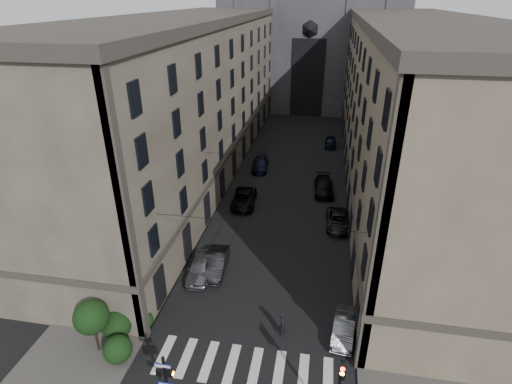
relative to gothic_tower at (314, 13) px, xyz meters
The scene contains 18 objects.
sidewalk_left 44.07m from the gothic_tower, 105.08° to the right, with size 7.00×80.00×0.15m, color #383533.
sidewalk_right 44.07m from the gothic_tower, 74.92° to the right, with size 7.00×80.00×0.15m, color #383533.
zebra_crossing 72.18m from the gothic_tower, 90.00° to the right, with size 11.00×3.20×0.01m, color beige.
building_left 42.07m from the gothic_tower, 109.04° to the right, with size 13.60×60.60×18.85m.
building_right 42.07m from the gothic_tower, 70.96° to the right, with size 13.60×60.60×18.85m.
gothic_tower is the anchor object (origin of this frame).
pedestrian_signal_left 75.15m from the gothic_tower, 92.74° to the right, with size 1.02×0.38×4.00m.
shrub_cluster 72.29m from the gothic_tower, 97.11° to the right, with size 3.90×4.40×3.90m.
tram_wires 40.72m from the gothic_tower, 90.00° to the right, with size 14.00×60.00×0.43m.
car_left_near 64.24m from the gothic_tower, 94.96° to the right, with size 1.83×4.56×1.55m, color slate.
car_left_midnear 63.34m from the gothic_tower, 93.95° to the right, with size 1.62×4.63×1.53m, color black.
car_left_midfar 51.97m from the gothic_tower, 95.02° to the right, with size 2.45×5.31×1.48m, color black.
car_left_far 42.45m from the gothic_tower, 96.20° to the right, with size 2.00×4.91×1.42m, color black.
car_right_near 68.71m from the gothic_tower, 84.66° to the right, with size 1.40×4.01×1.32m, color slate.
car_right_midnear 54.85m from the gothic_tower, 83.49° to the right, with size 2.28×4.95×1.37m, color black.
car_right_midfar 47.60m from the gothic_tower, 84.42° to the right, with size 2.18×5.35×1.55m, color black.
car_right_far 33.02m from the gothic_tower, 79.98° to the right, with size 1.62×4.02×1.37m, color black.
pedestrian 69.07m from the gothic_tower, 88.21° to the right, with size 0.70×0.46×1.93m, color black.
Camera 1 is at (3.85, -12.17, 20.88)m, focal length 28.00 mm.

